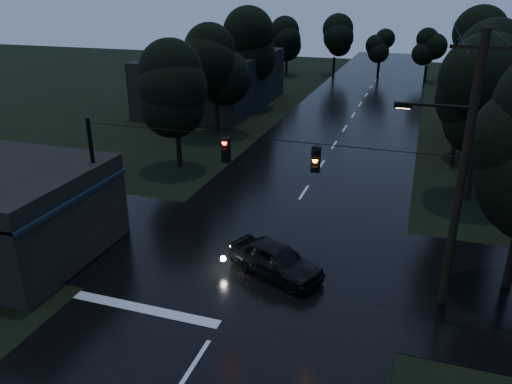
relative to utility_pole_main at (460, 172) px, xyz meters
The scene contains 14 objects.
main_road 21.06m from the utility_pole_main, 111.30° to the left, with size 12.00×120.00×0.02m, color black.
cross_street 9.14m from the utility_pole_main, behind, with size 60.00×9.00×0.02m, color black.
building_far_left 36.15m from the utility_pole_main, 126.44° to the left, with size 10.00×16.00×5.00m, color black.
utility_pole_main is the anchor object (origin of this frame).
utility_pole_far 17.08m from the utility_pole_main, 87.00° to the left, with size 2.00×0.30×7.50m.
anchor_pole_left 15.08m from the utility_pole_main, behind, with size 0.18×0.18×6.00m, color black.
span_signals 6.85m from the utility_pole_main, behind, with size 15.00×0.37×1.12m.
tree_left_a 19.76m from the utility_pole_main, 146.16° to the left, with size 3.92×3.92×8.26m.
tree_left_b 25.50m from the utility_pole_main, 131.84° to the left, with size 4.20×4.20×8.85m.
tree_left_c 33.94m from the utility_pole_main, 121.27° to the left, with size 4.48×4.48×9.44m.
tree_right_a 11.12m from the utility_pole_main, 81.77° to the left, with size 4.20×4.20×8.85m.
tree_right_b 19.14m from the utility_pole_main, 83.42° to the left, with size 4.48×4.48×9.44m.
tree_right_c 29.16m from the utility_pole_main, 84.50° to the left, with size 4.76×4.76×10.03m.
car 7.90m from the utility_pole_main, behind, with size 1.69×4.21×1.43m, color black.
Camera 1 is at (5.84, -6.41, 11.13)m, focal length 35.00 mm.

